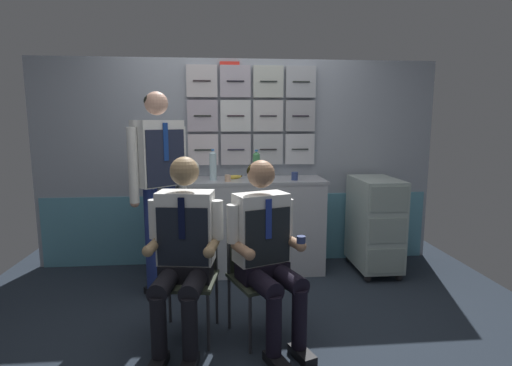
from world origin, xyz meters
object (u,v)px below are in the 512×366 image
(water_bottle_blue_cap, at_px, (256,166))
(paper_cup_tan, at_px, (295,176))
(crew_member_right, at_px, (266,244))
(folding_chair_right, at_px, (256,263))
(crew_member_standing, at_px, (159,174))
(crew_member_left, at_px, (184,243))
(snack_banana, at_px, (234,177))
(folding_chair_left, at_px, (190,264))
(service_trolley, at_px, (375,222))

(water_bottle_blue_cap, distance_m, paper_cup_tan, 0.39)
(crew_member_right, xyz_separation_m, water_bottle_blue_cap, (0.04, 1.22, 0.40))
(folding_chair_right, bearing_deg, crew_member_standing, 137.92)
(paper_cup_tan, bearing_deg, crew_member_left, -129.81)
(paper_cup_tan, relative_size, snack_banana, 0.47)
(folding_chair_left, bearing_deg, snack_banana, 72.37)
(crew_member_left, distance_m, crew_member_right, 0.56)
(water_bottle_blue_cap, relative_size, snack_banana, 1.73)
(service_trolley, distance_m, crew_member_left, 2.13)
(service_trolley, height_order, folding_chair_right, service_trolley)
(folding_chair_left, distance_m, crew_member_standing, 0.92)
(crew_member_standing, xyz_separation_m, snack_banana, (0.66, 0.48, -0.10))
(service_trolley, distance_m, crew_member_right, 1.71)
(crew_member_left, distance_m, folding_chair_right, 0.56)
(folding_chair_right, relative_size, water_bottle_blue_cap, 2.76)
(folding_chair_left, bearing_deg, crew_member_standing, 113.90)
(folding_chair_right, bearing_deg, crew_member_right, -68.88)
(folding_chair_left, height_order, crew_member_right, crew_member_right)
(folding_chair_left, bearing_deg, folding_chair_right, -4.03)
(crew_member_left, relative_size, water_bottle_blue_cap, 4.29)
(crew_member_right, bearing_deg, water_bottle_blue_cap, 87.99)
(crew_member_left, bearing_deg, folding_chair_right, 13.51)
(crew_member_left, distance_m, paper_cup_tan, 1.55)
(crew_member_right, height_order, paper_cup_tan, crew_member_right)
(crew_member_left, relative_size, crew_member_standing, 0.73)
(water_bottle_blue_cap, bearing_deg, crew_member_standing, -156.97)
(service_trolley, height_order, crew_member_standing, crew_member_standing)
(service_trolley, distance_m, crew_member_standing, 2.16)
(crew_member_standing, relative_size, snack_banana, 10.24)
(folding_chair_left, relative_size, paper_cup_tan, 10.27)
(folding_chair_left, height_order, snack_banana, snack_banana)
(crew_member_left, distance_m, crew_member_standing, 0.94)
(folding_chair_left, relative_size, crew_member_left, 0.64)
(service_trolley, xyz_separation_m, crew_member_standing, (-2.06, -0.32, 0.56))
(crew_member_left, height_order, crew_member_right, crew_member_left)
(paper_cup_tan, bearing_deg, service_trolley, -2.46)
(service_trolley, relative_size, water_bottle_blue_cap, 3.21)
(folding_chair_left, xyz_separation_m, crew_member_standing, (-0.29, 0.66, 0.57))
(crew_member_right, height_order, crew_member_standing, crew_member_standing)
(service_trolley, relative_size, crew_member_left, 0.75)
(folding_chair_right, height_order, water_bottle_blue_cap, water_bottle_blue_cap)
(crew_member_standing, bearing_deg, water_bottle_blue_cap, 23.03)
(crew_member_standing, bearing_deg, snack_banana, 36.28)
(service_trolley, bearing_deg, snack_banana, 173.22)
(folding_chair_right, xyz_separation_m, crew_member_right, (0.06, -0.15, 0.19))
(crew_member_left, bearing_deg, service_trolley, 32.37)
(water_bottle_blue_cap, bearing_deg, snack_banana, 152.14)
(crew_member_right, distance_m, snack_banana, 1.37)
(service_trolley, xyz_separation_m, crew_member_right, (-1.23, -1.16, 0.18))
(folding_chair_left, relative_size, crew_member_standing, 0.47)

